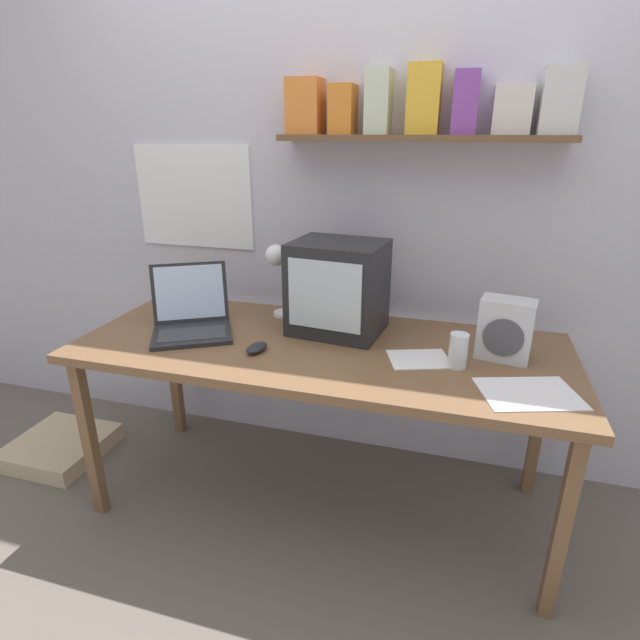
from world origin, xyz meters
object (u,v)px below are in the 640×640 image
object	(u,v)px
laptop	(191,315)
computer_mouse	(257,348)
juice_glass	(458,352)
loose_paper_near_monitor	(529,393)
printed_handout	(419,359)
corner_desk	(320,357)
floor_cushion	(60,447)
desk_lamp	(278,268)
space_heater	(505,329)
crt_monitor	(338,288)

from	to	relation	value
laptop	computer_mouse	size ratio (longest dim) A/B	3.63
computer_mouse	juice_glass	bearing A→B (deg)	6.05
loose_paper_near_monitor	printed_handout	size ratio (longest dim) A/B	1.36
corner_desk	floor_cushion	size ratio (longest dim) A/B	4.40
desk_lamp	juice_glass	distance (m)	0.84
space_heater	printed_handout	bearing A→B (deg)	-151.18
crt_monitor	juice_glass	xyz separation A→B (m)	(0.49, -0.21, -0.13)
desk_lamp	space_heater	world-z (taller)	desk_lamp
computer_mouse	space_heater	bearing A→B (deg)	12.61
juice_glass	space_heater	world-z (taller)	space_heater
printed_handout	juice_glass	bearing A→B (deg)	-9.33
computer_mouse	laptop	bearing A→B (deg)	160.03
corner_desk	loose_paper_near_monitor	xyz separation A→B (m)	(0.74, -0.20, 0.06)
crt_monitor	computer_mouse	world-z (taller)	crt_monitor
space_heater	desk_lamp	bearing A→B (deg)	179.58
desk_lamp	computer_mouse	distance (m)	0.43
corner_desk	computer_mouse	bearing A→B (deg)	-147.07
juice_glass	loose_paper_near_monitor	distance (m)	0.27
juice_glass	computer_mouse	size ratio (longest dim) A/B	1.07
computer_mouse	printed_handout	world-z (taller)	computer_mouse
juice_glass	crt_monitor	bearing A→B (deg)	156.64
corner_desk	space_heater	world-z (taller)	space_heater
space_heater	printed_handout	xyz separation A→B (m)	(-0.29, -0.10, -0.11)
corner_desk	space_heater	xyz separation A→B (m)	(0.67, 0.06, 0.17)
corner_desk	desk_lamp	world-z (taller)	desk_lamp
laptop	computer_mouse	distance (m)	0.37
computer_mouse	loose_paper_near_monitor	world-z (taller)	computer_mouse
juice_glass	space_heater	xyz separation A→B (m)	(0.16, 0.12, 0.06)
floor_cushion	corner_desk	bearing A→B (deg)	1.87
juice_glass	loose_paper_near_monitor	size ratio (longest dim) A/B	0.36
space_heater	loose_paper_near_monitor	xyz separation A→B (m)	(0.07, -0.26, -0.11)
juice_glass	corner_desk	bearing A→B (deg)	173.62
crt_monitor	juice_glass	bearing A→B (deg)	-16.93
desk_lamp	printed_handout	size ratio (longest dim) A/B	1.29
laptop	floor_cushion	distance (m)	1.12
laptop	space_heater	size ratio (longest dim) A/B	1.87
juice_glass	floor_cushion	bearing A→B (deg)	179.58
laptop	loose_paper_near_monitor	xyz separation A→B (m)	(1.29, -0.18, -0.06)
juice_glass	space_heater	bearing A→B (deg)	37.74
corner_desk	crt_monitor	world-z (taller)	crt_monitor
crt_monitor	floor_cushion	size ratio (longest dim) A/B	0.90
juice_glass	space_heater	size ratio (longest dim) A/B	0.55
corner_desk	printed_handout	world-z (taller)	printed_handout
computer_mouse	desk_lamp	bearing A→B (deg)	96.97
corner_desk	laptop	distance (m)	0.56
desk_lamp	juice_glass	xyz separation A→B (m)	(0.77, -0.29, -0.17)
crt_monitor	space_heater	bearing A→B (deg)	-1.57
floor_cushion	space_heater	bearing A→B (deg)	3.01
corner_desk	juice_glass	xyz separation A→B (m)	(0.52, -0.06, 0.11)
loose_paper_near_monitor	printed_handout	bearing A→B (deg)	156.11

